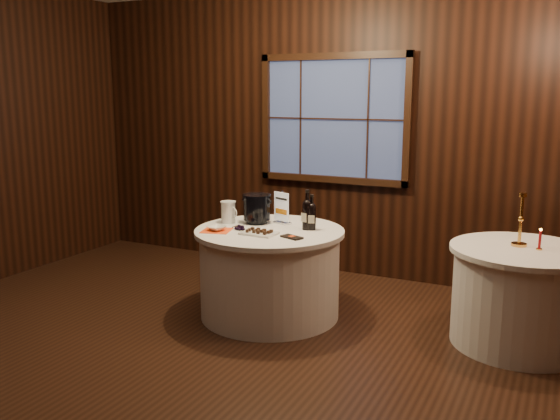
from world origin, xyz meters
The scene contains 16 objects.
ground centered at (0.00, 0.00, 0.00)m, with size 6.00×6.00×0.00m, color black.
back_wall centered at (0.00, 2.48, 1.54)m, with size 6.00×0.10×3.00m.
main_table centered at (0.00, 1.00, 0.39)m, with size 1.28×1.28×0.77m.
side_table centered at (2.00, 1.30, 0.39)m, with size 1.08×1.08×0.77m.
sign_stand centered at (0.00, 1.25, 0.87)m, with size 0.17×0.13×0.29m.
port_bottle_left centered at (0.29, 1.14, 0.92)m, with size 0.08×0.09×0.34m.
port_bottle_right centered at (0.33, 1.15, 0.90)m, with size 0.07×0.08×0.30m.
ice_bucket centered at (-0.22, 1.17, 0.91)m, with size 0.26×0.26×0.26m.
chocolate_plate centered at (0.00, 0.80, 0.79)m, with size 0.30×0.20×0.04m.
chocolate_box centered at (0.30, 0.80, 0.78)m, with size 0.18×0.09×0.02m, color black.
grape_bunch centered at (-0.21, 0.88, 0.79)m, with size 0.18×0.10×0.04m.
glass_pitcher centered at (-0.45, 1.07, 0.87)m, with size 0.18×0.14×0.20m.
orange_napkin centered at (-0.38, 0.76, 0.77)m, with size 0.24×0.24×0.00m, color #FF4B15.
cracker_bowl centered at (-0.38, 0.76, 0.79)m, with size 0.15×0.15×0.04m, color silver.
brass_candlestick centered at (1.96, 1.35, 0.92)m, with size 0.12×0.12×0.41m.
red_candle centered at (2.10, 1.29, 0.84)m, with size 0.04×0.04×0.16m.
Camera 1 is at (2.27, -3.37, 1.91)m, focal length 38.00 mm.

